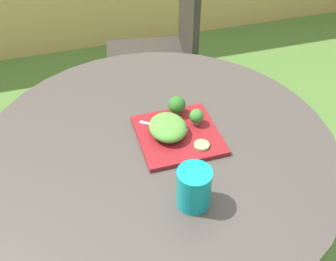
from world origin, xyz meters
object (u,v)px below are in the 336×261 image
Objects in this scene: drinking_glass at (194,189)px; salad_plate at (178,135)px; patio_chair at (166,44)px; fork at (168,128)px.

salad_plate is at bearing 80.87° from drinking_glass.
patio_chair reaches higher than drinking_glass.
patio_chair is 7.91× the size of drinking_glass.
fork is at bearing 127.59° from salad_plate.
drinking_glass is (-0.27, -1.15, 0.25)m from patio_chair.
drinking_glass is at bearing -93.46° from fork.
patio_chair is 0.93m from fork.
drinking_glass is at bearing -103.15° from patio_chair.
patio_chair is 3.69× the size of salad_plate.
fork is (-0.25, -0.87, 0.21)m from patio_chair.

